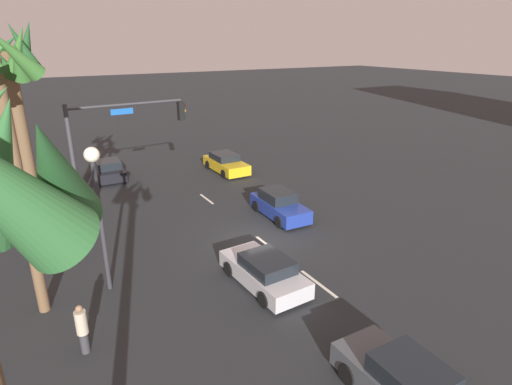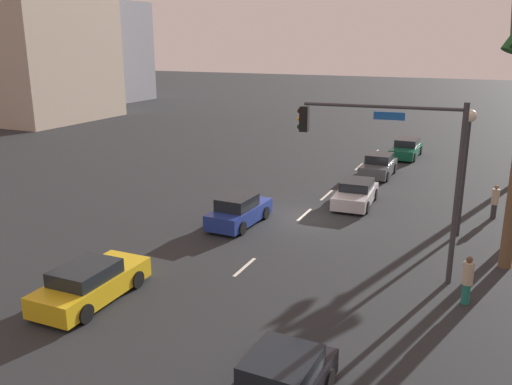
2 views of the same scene
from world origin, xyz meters
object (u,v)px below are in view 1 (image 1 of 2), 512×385
at_px(car_4, 264,271).
at_px(car_5, 108,170).
at_px(pedestrian_0, 82,328).
at_px(palm_tree_2, 19,109).
at_px(streetlamp, 97,192).
at_px(palm_tree_1, 3,99).
at_px(pedestrian_1, 64,213).
at_px(traffic_signal, 114,144).
at_px(car_1, 279,205).
at_px(car_2, 226,163).
at_px(car_3, 405,384).

height_order(car_4, car_5, car_5).
distance_m(pedestrian_0, palm_tree_2, 8.74).
relative_size(streetlamp, palm_tree_1, 0.58).
bearing_deg(pedestrian_1, traffic_signal, -117.38).
height_order(traffic_signal, palm_tree_1, palm_tree_1).
relative_size(car_5, palm_tree_2, 0.39).
distance_m(car_1, car_2, 9.28).
height_order(car_5, traffic_signal, traffic_signal).
relative_size(car_4, pedestrian_0, 2.48).
bearing_deg(palm_tree_2, car_4, -128.45).
height_order(traffic_signal, streetlamp, traffic_signal).
height_order(car_2, palm_tree_2, palm_tree_2).
bearing_deg(car_2, car_1, 172.39).
distance_m(car_5, palm_tree_2, 14.09).
bearing_deg(car_5, car_3, -173.94).
bearing_deg(car_5, pedestrian_0, 165.82).
xyz_separation_m(car_2, pedestrian_1, (-4.98, 11.83, 0.27)).
xyz_separation_m(car_1, palm_tree_2, (0.28, 11.80, 6.20)).
bearing_deg(palm_tree_2, car_5, -23.41).
height_order(car_1, car_5, car_1).
relative_size(car_4, palm_tree_2, 0.42).
relative_size(pedestrian_1, palm_tree_1, 0.17).
relative_size(pedestrian_0, palm_tree_1, 0.17).
relative_size(car_3, streetlamp, 0.69).
xyz_separation_m(streetlamp, palm_tree_1, (-0.31, 2.37, 3.56)).
bearing_deg(palm_tree_1, car_3, -139.83).
xyz_separation_m(pedestrian_1, palm_tree_2, (-3.93, 1.19, 5.97)).
bearing_deg(car_4, streetlamp, 62.21).
xyz_separation_m(car_2, palm_tree_2, (-8.91, 13.02, 6.23)).
height_order(car_1, car_3, car_1).
distance_m(palm_tree_1, palm_tree_2, 3.43).
relative_size(car_4, pedestrian_1, 2.49).
relative_size(car_3, palm_tree_1, 0.40).
bearing_deg(car_5, car_1, -150.27).
height_order(pedestrian_1, palm_tree_1, palm_tree_1).
distance_m(car_5, palm_tree_1, 17.35).
relative_size(car_2, car_3, 1.11).
xyz_separation_m(car_4, pedestrian_0, (-0.48, 6.94, 0.30)).
distance_m(car_1, palm_tree_1, 14.40).
relative_size(traffic_signal, pedestrian_1, 3.85).
distance_m(pedestrian_1, palm_tree_2, 7.24).
bearing_deg(streetlamp, traffic_signal, -18.88).
xyz_separation_m(car_2, car_4, (-14.80, 5.60, -0.02)).
bearing_deg(traffic_signal, car_5, -7.41).
xyz_separation_m(traffic_signal, pedestrian_1, (1.37, 2.65, -3.64)).
bearing_deg(car_3, palm_tree_2, 30.66).
bearing_deg(traffic_signal, car_4, -157.04).
bearing_deg(palm_tree_1, palm_tree_2, -7.42).
bearing_deg(car_5, traffic_signal, 172.59).
distance_m(car_3, traffic_signal, 16.32).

